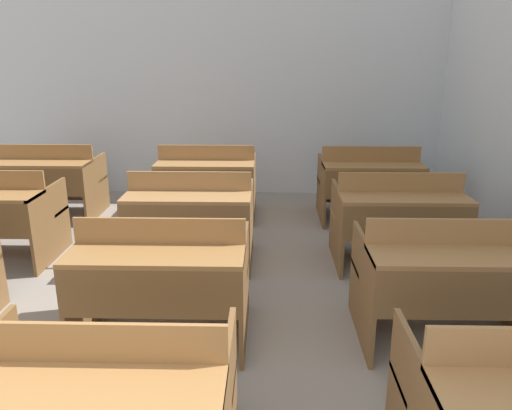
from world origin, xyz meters
The scene contains 10 objects.
wall_back centered at (0.00, 6.38, 1.44)m, with size 6.03×0.06×2.88m.
bench_front_center centered at (0.03, 1.43, 0.45)m, with size 1.09×0.80×0.85m.
bench_second_center centered at (0.04, 2.70, 0.45)m, with size 1.09×0.80×0.85m.
bench_second_right centered at (1.87, 2.73, 0.45)m, with size 1.09×0.80×0.85m.
bench_third_center centered at (0.03, 3.96, 0.45)m, with size 1.09×0.80×0.85m.
bench_third_right centered at (1.87, 3.97, 0.45)m, with size 1.09×0.80×0.85m.
bench_back_left centered at (-1.81, 5.25, 0.45)m, with size 1.09×0.80×0.85m.
bench_back_center centered at (0.02, 5.25, 0.45)m, with size 1.09×0.80×0.85m.
bench_back_right centered at (1.85, 5.23, 0.45)m, with size 1.09×0.80×0.85m.
wastepaper_bin centered at (2.68, 6.04, 0.14)m, with size 0.23×0.23×0.29m.
Camera 1 is at (0.72, -0.24, 1.84)m, focal length 35.00 mm.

